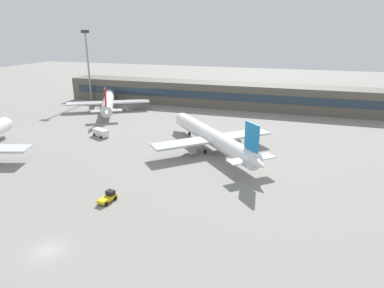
# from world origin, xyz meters

# --- Properties ---
(ground_plane) EXTENTS (400.00, 400.00, 0.00)m
(ground_plane) POSITION_xyz_m (0.00, 40.00, 0.00)
(ground_plane) COLOR gray
(terminal_building) EXTENTS (123.82, 12.13, 9.00)m
(terminal_building) POSITION_xyz_m (0.00, 96.02, 4.50)
(terminal_building) COLOR #5B564C
(terminal_building) RESTS_ON ground_plane
(airplane_mid) EXTENTS (32.94, 34.87, 10.97)m
(airplane_mid) POSITION_xyz_m (10.49, 46.05, 3.34)
(airplane_mid) COLOR white
(airplane_mid) RESTS_ON ground_plane
(airplane_far) EXTENTS (28.40, 39.08, 10.64)m
(airplane_far) POSITION_xyz_m (-36.85, 76.87, 3.25)
(airplane_far) COLOR white
(airplane_far) RESTS_ON ground_plane
(baggage_tug_yellow) EXTENTS (2.34, 3.81, 1.75)m
(baggage_tug_yellow) POSITION_xyz_m (0.48, 14.59, 0.80)
(baggage_tug_yellow) COLOR yellow
(baggage_tug_yellow) RESTS_ON ground_plane
(service_van_white) EXTENTS (5.56, 3.95, 2.08)m
(service_van_white) POSITION_xyz_m (-21.39, 46.88, 1.11)
(service_van_white) COLOR white
(service_van_white) RESTS_ON ground_plane
(floodlight_tower_west) EXTENTS (3.20, 0.80, 28.31)m
(floodlight_tower_west) POSITION_xyz_m (-52.18, 88.60, 16.21)
(floodlight_tower_west) COLOR gray
(floodlight_tower_west) RESTS_ON ground_plane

